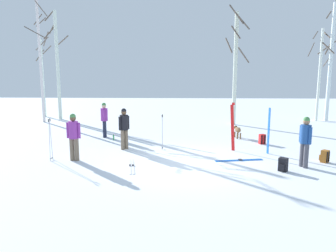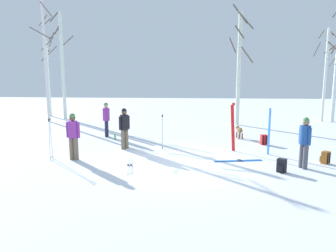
{
  "view_description": "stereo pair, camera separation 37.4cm",
  "coord_description": "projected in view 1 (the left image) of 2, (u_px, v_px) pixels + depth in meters",
  "views": [
    {
      "loc": [
        -0.28,
        -10.76,
        3.1
      ],
      "look_at": [
        -0.76,
        1.87,
        1.0
      ],
      "focal_mm": 33.52,
      "sensor_mm": 36.0,
      "label": 1
    },
    {
      "loc": [
        0.1,
        -10.74,
        3.1
      ],
      "look_at": [
        -0.76,
        1.87,
        1.0
      ],
      "focal_mm": 33.52,
      "sensor_mm": 36.0,
      "label": 2
    }
  ],
  "objects": [
    {
      "name": "dog",
      "position": [
        237.0,
        130.0,
        15.35
      ],
      "size": [
        0.3,
        0.89,
        0.57
      ],
      "color": "brown",
      "rests_on": "ground_plane"
    },
    {
      "name": "person_2",
      "position": [
        74.0,
        134.0,
        11.22
      ],
      "size": [
        0.52,
        0.34,
        1.72
      ],
      "color": "#72604C",
      "rests_on": "ground_plane"
    },
    {
      "name": "water_bottle_0",
      "position": [
        114.0,
        137.0,
        14.89
      ],
      "size": [
        0.07,
        0.07,
        0.26
      ],
      "color": "green",
      "rests_on": "ground_plane"
    },
    {
      "name": "ground_plane",
      "position": [
        187.0,
        163.0,
        11.11
      ],
      "size": [
        60.0,
        60.0,
        0.0
      ],
      "primitive_type": "plane",
      "color": "white"
    },
    {
      "name": "birch_tree_4",
      "position": [
        319.0,
        74.0,
        20.57
      ],
      "size": [
        1.3,
        1.27,
        6.0
      ],
      "color": "silver",
      "rests_on": "ground_plane"
    },
    {
      "name": "birch_tree_5",
      "position": [
        330.0,
        61.0,
        20.33
      ],
      "size": [
        1.37,
        1.38,
        7.58
      ],
      "color": "silver",
      "rests_on": "ground_plane"
    },
    {
      "name": "backpack_0",
      "position": [
        283.0,
        165.0,
        10.09
      ],
      "size": [
        0.34,
        0.35,
        0.44
      ],
      "color": "black",
      "rests_on": "ground_plane"
    },
    {
      "name": "birch_tree_3",
      "position": [
        235.0,
        66.0,
        18.87
      ],
      "size": [
        1.46,
        1.2,
        7.07
      ],
      "color": "silver",
      "rests_on": "ground_plane"
    },
    {
      "name": "birch_tree_0",
      "position": [
        43.0,
        76.0,
        22.71
      ],
      "size": [
        1.18,
        0.81,
        6.08
      ],
      "color": "silver",
      "rests_on": "ground_plane"
    },
    {
      "name": "ski_pair_planted_0",
      "position": [
        269.0,
        131.0,
        12.21
      ],
      "size": [
        0.05,
        0.14,
        1.82
      ],
      "color": "blue",
      "rests_on": "ground_plane"
    },
    {
      "name": "person_3",
      "position": [
        124.0,
        126.0,
        12.93
      ],
      "size": [
        0.39,
        0.4,
        1.72
      ],
      "color": "#72604C",
      "rests_on": "ground_plane"
    },
    {
      "name": "ski_pair_planted_1",
      "position": [
        233.0,
        127.0,
        12.73
      ],
      "size": [
        0.23,
        0.13,
        1.97
      ],
      "color": "red",
      "rests_on": "ground_plane"
    },
    {
      "name": "backpack_2",
      "position": [
        325.0,
        156.0,
        11.11
      ],
      "size": [
        0.34,
        0.35,
        0.44
      ],
      "color": "#99591E",
      "rests_on": "ground_plane"
    },
    {
      "name": "ski_poles_0",
      "position": [
        162.0,
        131.0,
        12.92
      ],
      "size": [
        0.07,
        0.25,
        1.46
      ],
      "color": "#B2B2BC",
      "rests_on": "ground_plane"
    },
    {
      "name": "birch_tree_1",
      "position": [
        40.0,
        59.0,
        19.81
      ],
      "size": [
        1.23,
        1.12,
        7.79
      ],
      "color": "silver",
      "rests_on": "ground_plane"
    },
    {
      "name": "ski_pair_lying_0",
      "position": [
        131.0,
        166.0,
        10.64
      ],
      "size": [
        0.47,
        1.77,
        0.05
      ],
      "color": "white",
      "rests_on": "ground_plane"
    },
    {
      "name": "backpack_1",
      "position": [
        262.0,
        139.0,
        14.04
      ],
      "size": [
        0.3,
        0.32,
        0.44
      ],
      "color": "red",
      "rests_on": "ground_plane"
    },
    {
      "name": "person_0",
      "position": [
        305.0,
        139.0,
        10.41
      ],
      "size": [
        0.34,
        0.49,
        1.72
      ],
      "color": "#4C4C56",
      "rests_on": "ground_plane"
    },
    {
      "name": "person_1",
      "position": [
        104.0,
        118.0,
        15.43
      ],
      "size": [
        0.34,
        0.52,
        1.72
      ],
      "color": "#1E2338",
      "rests_on": "ground_plane"
    },
    {
      "name": "ski_poles_1",
      "position": [
        50.0,
        138.0,
        11.28
      ],
      "size": [
        0.07,
        0.24,
        1.52
      ],
      "color": "#B2B2BC",
      "rests_on": "ground_plane"
    },
    {
      "name": "birch_tree_2",
      "position": [
        57.0,
        64.0,
        21.11
      ],
      "size": [
        1.51,
        1.15,
        7.3
      ],
      "color": "silver",
      "rests_on": "ground_plane"
    },
    {
      "name": "ski_pair_lying_1",
      "position": [
        239.0,
        160.0,
        11.37
      ],
      "size": [
        1.78,
        0.49,
        0.05
      ],
      "color": "blue",
      "rests_on": "ground_plane"
    }
  ]
}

